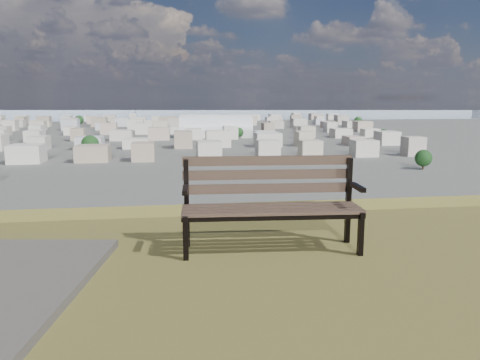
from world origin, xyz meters
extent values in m
cube|color=#473329|center=(-1.23, 2.47, 25.39)|extent=(1.59, 0.18, 0.03)
cube|color=#473329|center=(-1.23, 2.58, 25.39)|extent=(1.59, 0.18, 0.03)
cube|color=#473329|center=(-1.22, 2.69, 25.39)|extent=(1.59, 0.18, 0.03)
cube|color=#473329|center=(-1.21, 2.79, 25.39)|extent=(1.59, 0.18, 0.03)
cube|color=#473329|center=(-1.21, 2.86, 25.53)|extent=(1.59, 0.13, 0.09)
cube|color=#473329|center=(-1.21, 2.88, 25.66)|extent=(1.59, 0.13, 0.09)
cube|color=#473329|center=(-1.21, 2.91, 25.78)|extent=(1.59, 0.13, 0.09)
cube|color=black|center=(-1.99, 2.51, 25.19)|extent=(0.05, 0.06, 0.39)
cube|color=black|center=(-1.97, 2.88, 25.41)|extent=(0.05, 0.06, 0.81)
cube|color=black|center=(-1.98, 2.68, 25.36)|extent=(0.07, 0.44, 0.04)
cube|color=black|center=(-1.98, 2.64, 25.58)|extent=(0.06, 0.32, 0.04)
cube|color=black|center=(-0.48, 2.41, 25.19)|extent=(0.05, 0.06, 0.39)
cube|color=black|center=(-0.46, 2.79, 25.41)|extent=(0.05, 0.06, 0.81)
cube|color=black|center=(-0.47, 2.59, 25.36)|extent=(0.07, 0.44, 0.04)
cube|color=black|center=(-0.47, 2.54, 25.58)|extent=(0.06, 0.32, 0.04)
cube|color=black|center=(-1.24, 2.47, 25.35)|extent=(1.59, 0.14, 0.04)
cube|color=black|center=(-1.21, 2.80, 25.35)|extent=(1.59, 0.14, 0.04)
cube|color=beige|center=(26.79, 314.98, 2.68)|extent=(50.08, 25.03, 5.37)
cylinder|color=white|center=(26.79, 314.98, 5.37)|extent=(50.08, 25.03, 20.40)
cube|color=beige|center=(-60.00, 200.00, 3.50)|extent=(11.00, 11.00, 7.00)
cube|color=#B8AC9D|center=(-36.00, 200.00, 3.50)|extent=(11.00, 11.00, 7.00)
cube|color=#BBA595|center=(-12.00, 200.00, 3.50)|extent=(11.00, 11.00, 7.00)
cube|color=silver|center=(12.00, 200.00, 3.50)|extent=(11.00, 11.00, 7.00)
cube|color=beige|center=(36.00, 200.00, 3.50)|extent=(11.00, 11.00, 7.00)
cube|color=tan|center=(60.00, 200.00, 3.50)|extent=(11.00, 11.00, 7.00)
cube|color=beige|center=(84.00, 200.00, 3.50)|extent=(11.00, 11.00, 7.00)
cube|color=beige|center=(108.00, 200.00, 3.50)|extent=(11.00, 11.00, 7.00)
cube|color=#BBA595|center=(-72.00, 250.00, 3.50)|extent=(11.00, 11.00, 7.00)
cube|color=silver|center=(-48.00, 250.00, 3.50)|extent=(11.00, 11.00, 7.00)
cube|color=beige|center=(-24.00, 250.00, 3.50)|extent=(11.00, 11.00, 7.00)
cube|color=tan|center=(0.00, 250.00, 3.50)|extent=(11.00, 11.00, 7.00)
cube|color=beige|center=(24.00, 250.00, 3.50)|extent=(11.00, 11.00, 7.00)
cube|color=beige|center=(48.00, 250.00, 3.50)|extent=(11.00, 11.00, 7.00)
cube|color=beige|center=(72.00, 250.00, 3.50)|extent=(11.00, 11.00, 7.00)
cube|color=#B8AC9D|center=(96.00, 250.00, 3.50)|extent=(11.00, 11.00, 7.00)
cube|color=#BBA595|center=(120.00, 250.00, 3.50)|extent=(11.00, 11.00, 7.00)
cube|color=tan|center=(-84.00, 300.00, 3.50)|extent=(11.00, 11.00, 7.00)
cube|color=beige|center=(-60.00, 300.00, 3.50)|extent=(11.00, 11.00, 7.00)
cube|color=beige|center=(-36.00, 300.00, 3.50)|extent=(11.00, 11.00, 7.00)
cube|color=beige|center=(-12.00, 300.00, 3.50)|extent=(11.00, 11.00, 7.00)
cube|color=#B8AC9D|center=(12.00, 300.00, 3.50)|extent=(11.00, 11.00, 7.00)
cube|color=#BBA595|center=(36.00, 300.00, 3.50)|extent=(11.00, 11.00, 7.00)
cube|color=silver|center=(60.00, 300.00, 3.50)|extent=(11.00, 11.00, 7.00)
cube|color=beige|center=(84.00, 300.00, 3.50)|extent=(11.00, 11.00, 7.00)
cube|color=tan|center=(108.00, 300.00, 3.50)|extent=(11.00, 11.00, 7.00)
cube|color=beige|center=(132.00, 300.00, 3.50)|extent=(11.00, 11.00, 7.00)
cube|color=beige|center=(-120.00, 350.00, 3.50)|extent=(11.00, 11.00, 7.00)
cube|color=#B8AC9D|center=(-96.00, 350.00, 3.50)|extent=(11.00, 11.00, 7.00)
cube|color=#BBA595|center=(-72.00, 350.00, 3.50)|extent=(11.00, 11.00, 7.00)
cube|color=silver|center=(-48.00, 350.00, 3.50)|extent=(11.00, 11.00, 7.00)
cube|color=beige|center=(-24.00, 350.00, 3.50)|extent=(11.00, 11.00, 7.00)
cube|color=tan|center=(0.00, 350.00, 3.50)|extent=(11.00, 11.00, 7.00)
cube|color=beige|center=(24.00, 350.00, 3.50)|extent=(11.00, 11.00, 7.00)
cube|color=beige|center=(48.00, 350.00, 3.50)|extent=(11.00, 11.00, 7.00)
cube|color=beige|center=(72.00, 350.00, 3.50)|extent=(11.00, 11.00, 7.00)
cube|color=#B8AC9D|center=(96.00, 350.00, 3.50)|extent=(11.00, 11.00, 7.00)
cube|color=#BBA595|center=(120.00, 350.00, 3.50)|extent=(11.00, 11.00, 7.00)
cube|color=silver|center=(144.00, 350.00, 3.50)|extent=(11.00, 11.00, 7.00)
cube|color=tan|center=(-132.00, 400.00, 3.50)|extent=(11.00, 11.00, 7.00)
cube|color=beige|center=(-108.00, 400.00, 3.50)|extent=(11.00, 11.00, 7.00)
cube|color=beige|center=(-84.00, 400.00, 3.50)|extent=(11.00, 11.00, 7.00)
cube|color=beige|center=(-60.00, 400.00, 3.50)|extent=(11.00, 11.00, 7.00)
cube|color=#B8AC9D|center=(-36.00, 400.00, 3.50)|extent=(11.00, 11.00, 7.00)
cube|color=#BBA595|center=(-12.00, 400.00, 3.50)|extent=(11.00, 11.00, 7.00)
cube|color=silver|center=(12.00, 400.00, 3.50)|extent=(11.00, 11.00, 7.00)
cube|color=beige|center=(36.00, 400.00, 3.50)|extent=(11.00, 11.00, 7.00)
cube|color=tan|center=(60.00, 400.00, 3.50)|extent=(11.00, 11.00, 7.00)
cube|color=beige|center=(84.00, 400.00, 3.50)|extent=(11.00, 11.00, 7.00)
cube|color=beige|center=(108.00, 400.00, 3.50)|extent=(11.00, 11.00, 7.00)
cube|color=beige|center=(132.00, 400.00, 3.50)|extent=(11.00, 11.00, 7.00)
cube|color=#B8AC9D|center=(156.00, 400.00, 3.50)|extent=(11.00, 11.00, 7.00)
cube|color=silver|center=(-144.00, 450.00, 3.50)|extent=(11.00, 11.00, 7.00)
cube|color=beige|center=(-120.00, 450.00, 3.50)|extent=(11.00, 11.00, 7.00)
cube|color=tan|center=(-96.00, 450.00, 3.50)|extent=(11.00, 11.00, 7.00)
cube|color=beige|center=(-72.00, 450.00, 3.50)|extent=(11.00, 11.00, 7.00)
cube|color=beige|center=(-48.00, 450.00, 3.50)|extent=(11.00, 11.00, 7.00)
cube|color=beige|center=(-24.00, 450.00, 3.50)|extent=(11.00, 11.00, 7.00)
cube|color=#B8AC9D|center=(0.00, 450.00, 3.50)|extent=(11.00, 11.00, 7.00)
cube|color=#BBA595|center=(24.00, 450.00, 3.50)|extent=(11.00, 11.00, 7.00)
cube|color=silver|center=(48.00, 450.00, 3.50)|extent=(11.00, 11.00, 7.00)
cube|color=beige|center=(72.00, 450.00, 3.50)|extent=(11.00, 11.00, 7.00)
cube|color=tan|center=(96.00, 450.00, 3.50)|extent=(11.00, 11.00, 7.00)
cube|color=beige|center=(120.00, 450.00, 3.50)|extent=(11.00, 11.00, 7.00)
cube|color=beige|center=(144.00, 450.00, 3.50)|extent=(11.00, 11.00, 7.00)
cube|color=beige|center=(168.00, 450.00, 3.50)|extent=(11.00, 11.00, 7.00)
cube|color=#BBA595|center=(-156.00, 500.00, 3.50)|extent=(11.00, 11.00, 7.00)
cube|color=silver|center=(-132.00, 500.00, 3.50)|extent=(11.00, 11.00, 7.00)
cube|color=beige|center=(-108.00, 500.00, 3.50)|extent=(11.00, 11.00, 7.00)
cube|color=tan|center=(-84.00, 500.00, 3.50)|extent=(11.00, 11.00, 7.00)
cube|color=beige|center=(-60.00, 500.00, 3.50)|extent=(11.00, 11.00, 7.00)
cube|color=beige|center=(-36.00, 500.00, 3.50)|extent=(11.00, 11.00, 7.00)
cube|color=beige|center=(-12.00, 500.00, 3.50)|extent=(11.00, 11.00, 7.00)
cube|color=#B8AC9D|center=(12.00, 500.00, 3.50)|extent=(11.00, 11.00, 7.00)
cube|color=#BBA595|center=(36.00, 500.00, 3.50)|extent=(11.00, 11.00, 7.00)
cube|color=silver|center=(60.00, 500.00, 3.50)|extent=(11.00, 11.00, 7.00)
cube|color=beige|center=(84.00, 500.00, 3.50)|extent=(11.00, 11.00, 7.00)
cube|color=tan|center=(108.00, 500.00, 3.50)|extent=(11.00, 11.00, 7.00)
cube|color=beige|center=(132.00, 500.00, 3.50)|extent=(11.00, 11.00, 7.00)
cube|color=beige|center=(156.00, 500.00, 3.50)|extent=(11.00, 11.00, 7.00)
cube|color=beige|center=(180.00, 500.00, 3.50)|extent=(11.00, 11.00, 7.00)
cube|color=#BBA595|center=(-168.00, 550.00, 3.50)|extent=(11.00, 11.00, 7.00)
cube|color=silver|center=(-144.00, 550.00, 3.50)|extent=(11.00, 11.00, 7.00)
cube|color=beige|center=(-120.00, 550.00, 3.50)|extent=(11.00, 11.00, 7.00)
cube|color=tan|center=(-96.00, 550.00, 3.50)|extent=(11.00, 11.00, 7.00)
cube|color=beige|center=(-72.00, 550.00, 3.50)|extent=(11.00, 11.00, 7.00)
cube|color=beige|center=(-48.00, 550.00, 3.50)|extent=(11.00, 11.00, 7.00)
cube|color=beige|center=(-24.00, 550.00, 3.50)|extent=(11.00, 11.00, 7.00)
cube|color=#B8AC9D|center=(0.00, 550.00, 3.50)|extent=(11.00, 11.00, 7.00)
cube|color=#BBA595|center=(24.00, 550.00, 3.50)|extent=(11.00, 11.00, 7.00)
cube|color=silver|center=(48.00, 550.00, 3.50)|extent=(11.00, 11.00, 7.00)
cube|color=beige|center=(72.00, 550.00, 3.50)|extent=(11.00, 11.00, 7.00)
cube|color=tan|center=(96.00, 550.00, 3.50)|extent=(11.00, 11.00, 7.00)
cube|color=beige|center=(120.00, 550.00, 3.50)|extent=(11.00, 11.00, 7.00)
cube|color=beige|center=(144.00, 550.00, 3.50)|extent=(11.00, 11.00, 7.00)
cube|color=beige|center=(168.00, 550.00, 3.50)|extent=(11.00, 11.00, 7.00)
cube|color=#B8AC9D|center=(192.00, 550.00, 3.50)|extent=(11.00, 11.00, 7.00)
cylinder|color=#37251B|center=(90.00, 160.00, 1.05)|extent=(0.80, 0.80, 2.10)
sphere|color=black|center=(90.00, 160.00, 4.20)|extent=(6.30, 6.30, 6.30)
cylinder|color=#37251B|center=(-40.00, 220.00, 1.35)|extent=(0.80, 0.80, 2.70)
sphere|color=black|center=(-40.00, 220.00, 5.40)|extent=(8.10, 8.10, 8.10)
cylinder|color=#37251B|center=(130.00, 280.00, 0.97)|extent=(0.80, 0.80, 1.95)
sphere|color=black|center=(130.00, 280.00, 3.90)|extent=(5.85, 5.85, 5.85)
cylinder|color=#37251B|center=(60.00, 400.00, 1.12)|extent=(0.80, 0.80, 2.25)
sphere|color=black|center=(60.00, 400.00, 4.50)|extent=(6.75, 6.75, 6.75)
cylinder|color=#37251B|center=(-90.00, 460.00, 1.43)|extent=(0.80, 0.80, 2.85)
sphere|color=black|center=(-90.00, 460.00, 5.70)|extent=(8.55, 8.55, 8.55)
cylinder|color=#37251B|center=(-130.00, 500.00, 1.20)|extent=(0.80, 0.80, 2.40)
sphere|color=black|center=(-130.00, 500.00, 4.80)|extent=(7.20, 7.20, 7.20)
cylinder|color=#37251B|center=(40.00, 300.00, 1.05)|extent=(0.80, 0.80, 2.10)
sphere|color=black|center=(40.00, 300.00, 4.20)|extent=(6.30, 6.30, 6.30)
cylinder|color=#37251B|center=(170.00, 420.00, 1.27)|extent=(0.80, 0.80, 2.55)
sphere|color=black|center=(170.00, 420.00, 5.10)|extent=(7.65, 7.65, 7.65)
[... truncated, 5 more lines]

